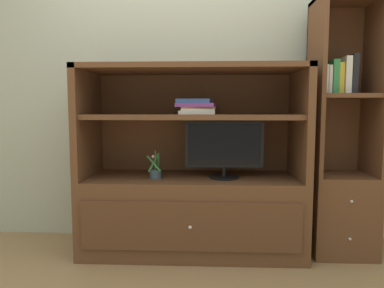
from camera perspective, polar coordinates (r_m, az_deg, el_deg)
ground_plane at (r=2.49m, az=-0.40°, el=-19.77°), size 8.00×8.00×0.00m
painted_rear_wall at (r=3.01m, az=0.36°, el=12.01°), size 6.00×0.10×2.80m
media_console at (r=2.73m, az=0.06°, el=-7.67°), size 1.62×0.63×1.37m
tv_monitor at (r=2.62m, az=5.13°, el=-0.63°), size 0.57×0.22×0.42m
potted_plant at (r=2.64m, az=-5.82°, el=-4.59°), size 0.11×0.12×0.21m
magazine_stack at (r=2.64m, az=0.66°, el=5.93°), size 0.30×0.37×0.11m
bookshelf_tall at (r=2.86m, az=22.51°, el=-4.05°), size 0.45×0.43×1.85m
upright_book_row at (r=2.81m, az=22.30°, el=9.81°), size 0.23×0.17×0.28m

